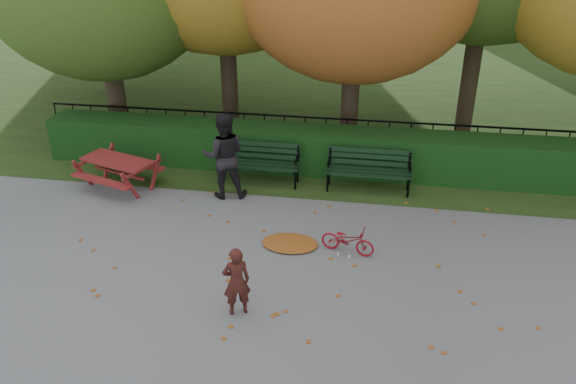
% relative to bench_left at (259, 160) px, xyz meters
% --- Properties ---
extents(ground, '(90.00, 90.00, 0.00)m').
position_rel_bench_left_xyz_m(ground, '(1.30, -3.70, -0.52)').
color(ground, gray).
rests_on(ground, ground).
extents(grass_strip, '(90.00, 90.00, 0.00)m').
position_rel_bench_left_xyz_m(grass_strip, '(1.30, 10.30, -0.51)').
color(grass_strip, '#1E3413').
rests_on(grass_strip, ground).
extents(hedge, '(13.00, 0.90, 1.00)m').
position_rel_bench_left_xyz_m(hedge, '(1.30, 0.80, -0.02)').
color(hedge, black).
rests_on(hedge, ground).
extents(iron_fence, '(14.00, 0.04, 1.02)m').
position_rel_bench_left_xyz_m(iron_fence, '(1.30, 1.60, 0.02)').
color(iron_fence, black).
rests_on(iron_fence, ground).
extents(bench_left, '(1.80, 0.57, 0.88)m').
position_rel_bench_left_xyz_m(bench_left, '(0.00, 0.00, 0.00)').
color(bench_left, black).
rests_on(bench_left, ground).
extents(bench_right, '(1.80, 0.57, 0.88)m').
position_rel_bench_left_xyz_m(bench_right, '(2.40, 0.00, 0.00)').
color(bench_right, black).
rests_on(bench_right, ground).
extents(picnic_table, '(1.88, 1.69, 0.76)m').
position_rel_bench_left_xyz_m(picnic_table, '(-2.93, -0.80, -0.00)').
color(picnic_table, maroon).
rests_on(picnic_table, ground).
extents(leaf_pile, '(1.18, 0.96, 0.07)m').
position_rel_bench_left_xyz_m(leaf_pile, '(1.10, -2.52, -0.48)').
color(leaf_pile, maroon).
rests_on(leaf_pile, ground).
extents(leaf_scatter, '(9.00, 5.70, 0.01)m').
position_rel_bench_left_xyz_m(leaf_scatter, '(1.30, -3.40, -0.51)').
color(leaf_scatter, maroon).
rests_on(leaf_scatter, ground).
extents(child, '(0.49, 0.42, 1.14)m').
position_rel_bench_left_xyz_m(child, '(0.62, -4.53, 0.05)').
color(child, '#3F1814').
rests_on(child, ground).
extents(adult, '(1.03, 0.89, 1.84)m').
position_rel_bench_left_xyz_m(adult, '(-0.56, -0.80, 0.40)').
color(adult, black).
rests_on(adult, ground).
extents(bicycle, '(1.01, 0.55, 0.51)m').
position_rel_bench_left_xyz_m(bicycle, '(2.14, -2.60, -0.27)').
color(bicycle, maroon).
rests_on(bicycle, ground).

